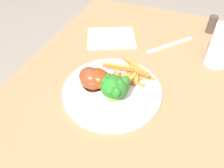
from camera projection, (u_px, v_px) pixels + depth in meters
name	position (u px, v px, depth m)	size (l,w,h in m)	color
dining_table	(129.00, 105.00, 0.74)	(0.94, 0.67, 0.71)	#8E6B47
dinner_plate	(112.00, 91.00, 0.60)	(0.27, 0.27, 0.01)	silver
broccoli_floret_front	(111.00, 88.00, 0.53)	(0.06, 0.06, 0.07)	#8BAD47
broccoli_floret_middle	(113.00, 84.00, 0.55)	(0.05, 0.06, 0.07)	#75B057
broccoli_floret_back	(118.00, 87.00, 0.54)	(0.06, 0.06, 0.07)	#84AC4B
carrot_fries_pile	(126.00, 76.00, 0.61)	(0.14, 0.15, 0.04)	orange
chicken_drumstick_near	(99.00, 79.00, 0.59)	(0.08, 0.12, 0.05)	#631D09
chicken_drumstick_far	(95.00, 81.00, 0.59)	(0.07, 0.13, 0.04)	#511F0D
chicken_drumstick_extra	(92.00, 78.00, 0.59)	(0.08, 0.13, 0.05)	#541E10
fork	(170.00, 45.00, 0.76)	(0.19, 0.01, 0.01)	silver
water_glass	(221.00, 46.00, 0.65)	(0.07, 0.07, 0.13)	silver
napkin	(111.00, 38.00, 0.80)	(0.17, 0.14, 0.00)	beige
pepper_shaker	(212.00, 24.00, 0.81)	(0.03, 0.03, 0.06)	#423833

